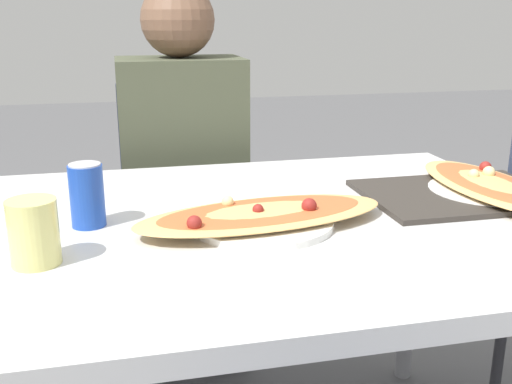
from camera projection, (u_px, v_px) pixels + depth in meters
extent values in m
cube|color=silver|center=(252.00, 228.00, 1.22)|extent=(1.29, 0.94, 0.04)
cylinder|color=#99999E|center=(2.00, 321.00, 1.58)|extent=(0.05, 0.05, 0.68)
cylinder|color=#99999E|center=(410.00, 278.00, 1.84)|extent=(0.05, 0.05, 0.68)
cube|color=#2D3851|center=(184.00, 230.00, 1.96)|extent=(0.40, 0.40, 0.04)
cube|color=#2D3851|center=(176.00, 147.00, 2.07)|extent=(0.38, 0.03, 0.44)
cylinder|color=#38383D|center=(246.00, 312.00, 1.91)|extent=(0.03, 0.03, 0.42)
cylinder|color=#38383D|center=(138.00, 324.00, 1.83)|extent=(0.03, 0.03, 0.42)
cylinder|color=#38383D|center=(227.00, 269.00, 2.22)|extent=(0.03, 0.03, 0.42)
cylinder|color=#38383D|center=(134.00, 278.00, 2.15)|extent=(0.03, 0.03, 0.42)
cylinder|color=#38383D|center=(499.00, 356.00, 1.66)|extent=(0.03, 0.03, 0.42)
cylinder|color=#2D2D38|center=(218.00, 304.00, 1.91)|extent=(0.10, 0.10, 0.46)
cylinder|color=#2D2D38|center=(165.00, 309.00, 1.88)|extent=(0.10, 0.10, 0.46)
cube|color=#474C38|center=(182.00, 146.00, 1.85)|extent=(0.37, 0.26, 0.54)
sphere|color=brown|center=(178.00, 20.00, 1.74)|extent=(0.22, 0.22, 0.22)
cylinder|color=white|center=(262.00, 222.00, 1.17)|extent=(0.28, 0.28, 0.01)
ellipsoid|color=#E0AD66|center=(262.00, 214.00, 1.17)|extent=(0.53, 0.27, 0.02)
ellipsoid|color=#D16033|center=(262.00, 211.00, 1.17)|extent=(0.44, 0.22, 0.01)
sphere|color=maroon|center=(309.00, 206.00, 1.17)|extent=(0.03, 0.03, 0.03)
sphere|color=beige|center=(228.00, 202.00, 1.20)|extent=(0.02, 0.02, 0.02)
sphere|color=maroon|center=(194.00, 223.00, 1.08)|extent=(0.03, 0.03, 0.03)
sphere|color=maroon|center=(260.00, 209.00, 1.16)|extent=(0.02, 0.02, 0.02)
cylinder|color=#1E47B2|center=(87.00, 196.00, 1.16)|extent=(0.07, 0.07, 0.12)
cylinder|color=silver|center=(84.00, 165.00, 1.14)|extent=(0.06, 0.06, 0.00)
cylinder|color=#E0DB7F|center=(34.00, 232.00, 0.98)|extent=(0.08, 0.08, 0.11)
cube|color=#332D28|center=(460.00, 194.00, 1.36)|extent=(0.43, 0.31, 0.01)
cylinder|color=white|center=(488.00, 192.00, 1.37)|extent=(0.27, 0.27, 0.01)
ellipsoid|color=#E0AD66|center=(489.00, 185.00, 1.37)|extent=(0.20, 0.47, 0.02)
ellipsoid|color=#D16033|center=(489.00, 182.00, 1.37)|extent=(0.16, 0.39, 0.01)
sphere|color=beige|center=(489.00, 172.00, 1.42)|extent=(0.03, 0.03, 0.03)
sphere|color=maroon|center=(485.00, 167.00, 1.46)|extent=(0.03, 0.03, 0.03)
sphere|color=beige|center=(474.00, 174.00, 1.40)|extent=(0.03, 0.03, 0.03)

